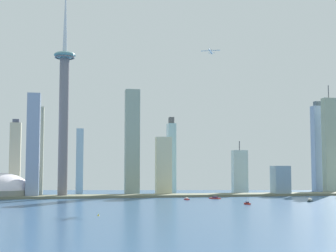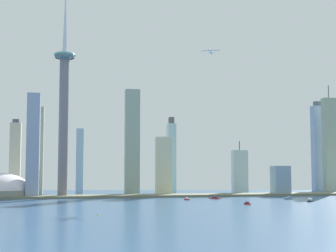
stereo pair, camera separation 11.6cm
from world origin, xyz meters
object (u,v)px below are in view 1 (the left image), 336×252
at_px(stadium_dome, 0,191).
at_px(skyscraper_8, 171,157).
at_px(observation_tower, 64,100).
at_px(skyscraper_10, 15,158).
at_px(skyscraper_9, 132,142).
at_px(skyscraper_11, 40,151).
at_px(boat_6, 187,199).
at_px(skyscraper_3, 33,145).
at_px(boat_1, 310,201).
at_px(skyscraper_1, 280,181).
at_px(skyscraper_6, 319,148).
at_px(boat_4, 247,203).
at_px(channel_buoy_1, 98,215).
at_px(skyscraper_0, 164,166).
at_px(skyscraper_4, 80,161).
at_px(airplane, 211,51).
at_px(skyscraper_5, 330,145).
at_px(boat_2, 215,198).
at_px(skyscraper_7, 240,172).

distance_m(stadium_dome, skyscraper_8, 288.65).
height_order(observation_tower, skyscraper_10, observation_tower).
height_order(observation_tower, skyscraper_9, observation_tower).
distance_m(skyscraper_11, boat_6, 277.87).
distance_m(skyscraper_3, boat_1, 408.94).
distance_m(skyscraper_1, skyscraper_6, 178.73).
distance_m(skyscraper_1, skyscraper_8, 189.77).
xyz_separation_m(skyscraper_3, skyscraper_11, (4.69, 76.49, -5.52)).
height_order(skyscraper_8, skyscraper_9, skyscraper_9).
bearing_deg(boat_4, skyscraper_11, 37.12).
xyz_separation_m(skyscraper_1, boat_1, (-24.88, -150.88, -22.33)).
relative_size(skyscraper_8, channel_buoy_1, 68.19).
bearing_deg(channel_buoy_1, skyscraper_10, 107.18).
height_order(skyscraper_9, skyscraper_11, skyscraper_9).
xyz_separation_m(skyscraper_0, skyscraper_1, (189.76, -27.99, -23.44)).
distance_m(skyscraper_0, skyscraper_11, 208.80).
bearing_deg(boat_4, skyscraper_3, 47.23).
bearing_deg(skyscraper_0, skyscraper_1, -8.39).
distance_m(observation_tower, skyscraper_4, 135.08).
height_order(stadium_dome, skyscraper_9, skyscraper_9).
xyz_separation_m(skyscraper_10, airplane, (303.97, -120.87, 166.33)).
bearing_deg(skyscraper_5, skyscraper_4, 176.94).
distance_m(skyscraper_9, airplane, 195.72).
xyz_separation_m(skyscraper_5, boat_2, (-262.54, -140.86, -85.79)).
height_order(skyscraper_10, boat_4, skyscraper_10).
height_order(skyscraper_0, skyscraper_11, skyscraper_11).
distance_m(skyscraper_7, boat_4, 252.84).
height_order(skyscraper_3, skyscraper_8, skyscraper_3).
distance_m(stadium_dome, skyscraper_4, 149.33).
bearing_deg(skyscraper_1, skyscraper_6, 40.55).
distance_m(skyscraper_9, skyscraper_10, 197.32).
bearing_deg(skyscraper_9, skyscraper_7, 3.81).
relative_size(skyscraper_9, skyscraper_10, 1.38).
bearing_deg(skyscraper_5, skyscraper_11, 179.16).
bearing_deg(boat_2, skyscraper_3, -146.43).
xyz_separation_m(skyscraper_3, boat_2, (263.41, -72.04, -77.41)).
xyz_separation_m(skyscraper_0, airplane, (64.66, -55.65, 180.00)).
distance_m(skyscraper_3, airplane, 309.23).
bearing_deg(boat_6, boat_4, 20.27).
bearing_deg(skyscraper_9, skyscraper_8, 26.40).
distance_m(skyscraper_7, airplane, 222.58).
distance_m(skyscraper_4, skyscraper_7, 277.75).
relative_size(stadium_dome, boat_1, 6.58).
distance_m(skyscraper_1, boat_2, 147.36).
relative_size(skyscraper_4, boat_2, 6.70).
bearing_deg(observation_tower, boat_4, -39.14).
bearing_deg(stadium_dome, skyscraper_4, 32.54).
relative_size(skyscraper_1, channel_buoy_1, 24.60).
bearing_deg(boat_1, skyscraper_10, 97.57).
bearing_deg(channel_buoy_1, skyscraper_3, 105.64).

